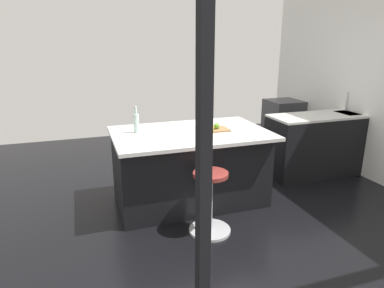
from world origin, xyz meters
name	(u,v)px	position (x,y,z in m)	size (l,w,h in m)	color
ground_plane	(195,202)	(0.00, 0.00, 0.00)	(7.04, 7.04, 0.00)	black
window_panel_rear	(374,128)	(0.00, 2.49, 1.56)	(5.41, 0.12, 2.84)	silver
interior_partition_left	(382,80)	(-2.71, 0.00, 1.42)	(0.15, 4.99, 2.84)	silver
sink_cabinet	(335,142)	(-2.36, -0.36, 0.46)	(2.11, 0.60, 1.19)	black
oven_range	(283,123)	(-2.36, -1.76, 0.44)	(0.60, 0.61, 0.88)	#38383D
kitchen_island	(189,166)	(0.05, -0.08, 0.46)	(1.82, 1.18, 0.91)	black
stool_by_window	(210,204)	(0.08, 0.69, 0.32)	(0.44, 0.44, 0.67)	#B7B7BC
cutting_board	(213,130)	(-0.22, 0.00, 0.92)	(0.36, 0.24, 0.02)	olive
apple_red	(202,125)	(-0.11, -0.07, 0.97)	(0.07, 0.07, 0.07)	red
apple_green	(217,126)	(-0.26, 0.01, 0.97)	(0.07, 0.07, 0.07)	#609E2D
apple_yellow	(211,127)	(-0.17, 0.06, 0.97)	(0.07, 0.07, 0.07)	gold
water_bottle	(136,122)	(0.66, -0.19, 1.03)	(0.06, 0.06, 0.31)	silver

